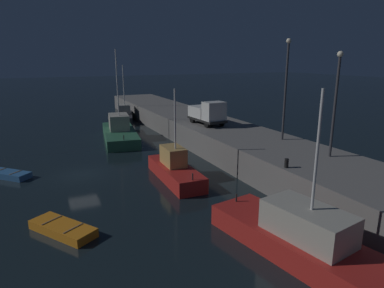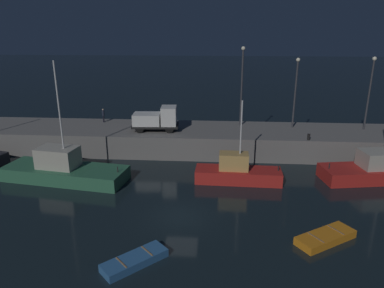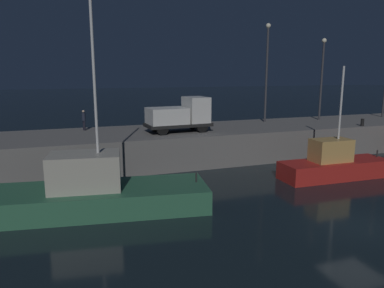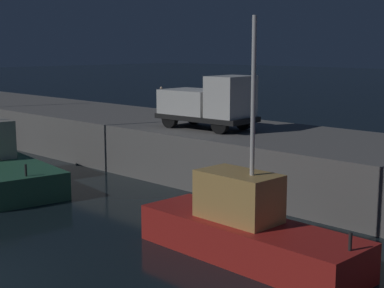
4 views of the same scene
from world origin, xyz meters
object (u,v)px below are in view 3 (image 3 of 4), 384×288
(fishing_boat_blue, at_px, (334,165))
(utility_truck, at_px, (180,115))
(fishing_boat_orange, at_px, (95,193))
(lamp_post_west, at_px, (267,66))
(dockworker, at_px, (84,119))
(bollard_west, at_px, (362,122))
(lamp_post_east, at_px, (322,73))

(fishing_boat_blue, xyz_separation_m, utility_truck, (-8.47, 7.51, 2.88))
(fishing_boat_orange, distance_m, lamp_post_west, 20.94)
(dockworker, bearing_deg, bollard_west, -13.78)
(utility_truck, bearing_deg, dockworker, 155.00)
(lamp_post_east, bearing_deg, utility_truck, -170.69)
(fishing_boat_orange, relative_size, lamp_post_west, 1.31)
(fishing_boat_blue, height_order, bollard_west, fishing_boat_blue)
(dockworker, height_order, bollard_west, dockworker)
(fishing_boat_orange, height_order, bollard_west, fishing_boat_orange)
(fishing_boat_orange, height_order, lamp_post_east, fishing_boat_orange)
(fishing_boat_blue, relative_size, lamp_post_east, 1.00)
(fishing_boat_orange, relative_size, dockworker, 7.19)
(utility_truck, distance_m, dockworker, 7.77)
(utility_truck, bearing_deg, lamp_post_east, 9.31)
(lamp_post_west, relative_size, utility_truck, 1.72)
(lamp_post_west, distance_m, lamp_post_east, 5.91)
(dockworker, xyz_separation_m, bollard_west, (22.83, -5.60, -0.61))
(fishing_boat_blue, relative_size, bollard_west, 12.28)
(fishing_boat_blue, relative_size, lamp_post_west, 0.87)
(fishing_boat_orange, xyz_separation_m, dockworker, (0.22, 11.52, 2.44))
(fishing_boat_blue, relative_size, dockworker, 4.76)
(bollard_west, bearing_deg, fishing_boat_blue, -144.69)
(lamp_post_east, relative_size, dockworker, 4.76)
(fishing_boat_orange, distance_m, bollard_west, 23.87)
(fishing_boat_blue, distance_m, lamp_post_east, 13.44)
(lamp_post_west, relative_size, bollard_west, 14.11)
(fishing_boat_orange, bearing_deg, bollard_west, 14.42)
(utility_truck, height_order, bollard_west, utility_truck)
(fishing_boat_blue, height_order, dockworker, fishing_boat_blue)
(dockworker, bearing_deg, lamp_post_west, -1.55)
(lamp_post_west, xyz_separation_m, lamp_post_east, (5.87, -0.37, -0.59))
(dockworker, bearing_deg, lamp_post_east, -2.09)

